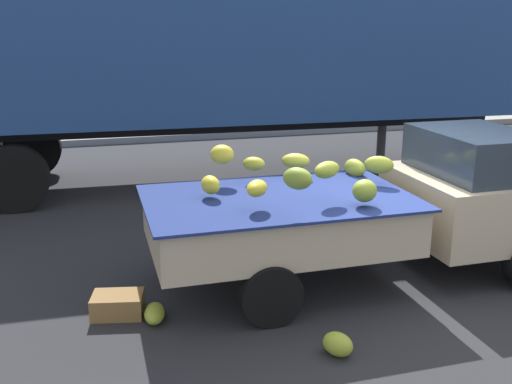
% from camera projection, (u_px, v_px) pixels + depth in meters
% --- Properties ---
extents(ground, '(220.00, 220.00, 0.00)m').
position_uv_depth(ground, '(397.00, 281.00, 6.92)').
color(ground, '#28282B').
extents(curb_strip, '(80.00, 0.80, 0.16)m').
position_uv_depth(curb_strip, '(223.00, 133.00, 15.79)').
color(curb_strip, gray).
rests_on(curb_strip, ground).
extents(pickup_truck, '(5.23, 1.88, 1.70)m').
position_uv_depth(pickup_truck, '(442.00, 199.00, 7.09)').
color(pickup_truck, '#CCB793').
rests_on(pickup_truck, ground).
extents(semi_trailer, '(12.08, 2.98, 3.95)m').
position_uv_depth(semi_trailer, '(217.00, 45.00, 10.72)').
color(semi_trailer, navy).
rests_on(semi_trailer, ground).
extents(fallen_banana_bunch_near_tailgate, '(0.26, 0.41, 0.17)m').
position_uv_depth(fallen_banana_bunch_near_tailgate, '(155.00, 313.00, 5.97)').
color(fallen_banana_bunch_near_tailgate, '#9FAD32').
rests_on(fallen_banana_bunch_near_tailgate, ground).
extents(fallen_banana_bunch_by_wheel, '(0.34, 0.37, 0.22)m').
position_uv_depth(fallen_banana_bunch_by_wheel, '(338.00, 344.00, 5.36)').
color(fallen_banana_bunch_by_wheel, '#A3AF32').
rests_on(fallen_banana_bunch_by_wheel, ground).
extents(produce_crate, '(0.58, 0.46, 0.23)m').
position_uv_depth(produce_crate, '(118.00, 305.00, 6.09)').
color(produce_crate, olive).
rests_on(produce_crate, ground).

